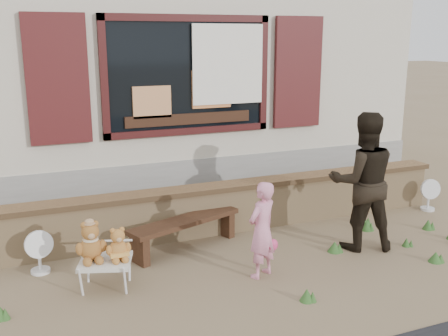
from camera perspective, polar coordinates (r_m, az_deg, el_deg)
name	(u,v)px	position (r m, az deg, el deg)	size (l,w,h in m)	color
ground	(243,260)	(6.36, 2.09, -10.01)	(80.00, 80.00, 0.00)	brown
shopfront	(145,69)	(10.07, -8.60, 10.58)	(8.04, 5.13, 4.00)	#A19482
brick_wall	(213,209)	(7.09, -1.23, -4.43)	(7.10, 0.36, 0.67)	tan
bench	(185,227)	(6.60, -4.27, -6.42)	(1.56, 0.83, 0.39)	black
folding_chair	(106,262)	(5.73, -12.77, -9.98)	(0.65, 0.61, 0.32)	beige
teddy_bear_left	(91,240)	(5.66, -14.32, -7.65)	(0.32, 0.28, 0.44)	brown
teddy_bear_right	(118,243)	(5.63, -11.47, -8.03)	(0.26, 0.23, 0.36)	#97612A
child	(262,230)	(5.78, 4.14, -6.73)	(0.40, 0.26, 1.09)	pink
adult	(362,181)	(6.67, 14.84, -1.43)	(0.84, 0.65, 1.73)	black
fan_left	(39,251)	(6.30, -19.50, -8.56)	(0.33, 0.21, 0.51)	white
fan_right	(429,194)	(8.61, 21.40, -2.70)	(0.32, 0.21, 0.50)	silver
grass_tufts	(361,248)	(6.75, 14.68, -8.37)	(5.66, 1.77, 0.15)	#2F5823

